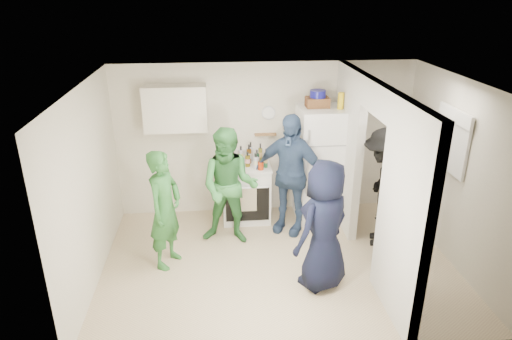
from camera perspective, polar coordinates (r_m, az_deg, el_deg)
The scene contains 39 objects.
floor at distance 6.48m, azimuth 2.79°, elevation -11.54°, with size 4.80×4.80×0.00m, color #CBBA8F.
wall_back at distance 7.46m, azimuth 1.15°, elevation 3.85°, with size 4.80×4.80×0.00m, color silver.
wall_front at distance 4.40m, azimuth 6.24°, elevation -10.25°, with size 4.80×4.80×0.00m, color silver.
wall_left at distance 6.04m, azimuth -20.17°, elevation -2.16°, with size 3.40×3.40×0.00m, color silver.
wall_right at distance 6.65m, azimuth 23.93°, elevation -0.47°, with size 3.40×3.40×0.00m, color silver.
ceiling at distance 5.50m, azimuth 3.28°, elevation 10.64°, with size 4.80×4.80×0.00m, color white.
partition_pier_back at distance 7.14m, azimuth 11.33°, elevation 2.55°, with size 0.12×1.20×2.50m, color silver.
partition_pier_front at distance 5.24m, azimuth 17.95°, elevation -5.62°, with size 0.12×1.20×2.50m, color silver.
partition_header at distance 5.84m, azimuth 15.09°, elevation 8.60°, with size 0.12×1.00×0.40m, color silver.
stove at distance 7.41m, azimuth -1.27°, elevation -2.78°, with size 0.79×0.65×0.94m, color white.
upper_cabinet at distance 7.09m, azimuth -10.06°, elevation 7.60°, with size 0.95×0.34×0.70m, color silver.
fridge at distance 7.38m, azimuth 8.13°, elevation 0.75°, with size 0.76×0.74×1.85m, color white.
wicker_basket at distance 7.10m, azimuth 7.68°, elevation 8.40°, with size 0.35×0.25×0.15m, color brown.
blue_bowl at distance 7.07m, azimuth 7.74°, elevation 9.42°, with size 0.24×0.24×0.11m, color navy.
yellow_cup_stack_top at distance 7.03m, azimuth 10.54°, elevation 8.50°, with size 0.09×0.09×0.25m, color yellow.
wall_clock at distance 7.31m, azimuth 1.58°, elevation 7.16°, with size 0.22×0.22×0.03m, color white.
spice_shelf at distance 7.38m, azimuth 1.20°, elevation 4.47°, with size 0.35×0.08×0.03m, color olive.
nook_window at distance 6.68m, azimuth 23.52°, elevation 3.35°, with size 0.03×0.70×0.80m, color black.
nook_window_frame at distance 6.67m, azimuth 23.40°, elevation 3.35°, with size 0.04×0.76×0.86m, color white.
nook_valance at distance 6.56m, azimuth 23.67°, elevation 6.23°, with size 0.04×0.82×0.18m, color white.
yellow_cup_stack_stove at distance 6.97m, azimuth -2.16°, elevation 0.84°, with size 0.09×0.09×0.25m, color #FBAB15.
red_cup at distance 7.04m, azimuth 0.60°, elevation 0.50°, with size 0.09×0.09×0.12m, color #A82D0B.
person_green_left at distance 6.19m, azimuth -11.31°, elevation -4.88°, with size 0.60×0.40×1.65m, color #2E7536.
person_green_center at distance 6.60m, azimuth -3.33°, elevation -2.16°, with size 0.86×0.67×1.76m, color #3C8945.
person_denim at distance 6.89m, azimuth 4.20°, elevation -0.54°, with size 1.10×0.46×1.89m, color #354E75.
person_navy at distance 5.70m, azimuth 8.51°, elevation -6.91°, with size 0.83×0.54×1.70m, color black.
person_nook at distance 6.81m, azimuth 15.48°, elevation -2.16°, with size 1.14×0.66×1.77m, color black.
bottle_a at distance 7.26m, azimuth -3.51°, elevation 1.81°, with size 0.07×0.07×0.27m, color maroon.
bottle_b at distance 7.09m, azimuth -2.86°, elevation 1.41°, with size 0.07×0.07×0.30m, color #194B1B.
bottle_c at distance 7.33m, azimuth -1.90°, elevation 2.02°, with size 0.07×0.07×0.27m, color #B6B9C6.
bottle_d at distance 7.14m, azimuth -1.05°, elevation 1.35°, with size 0.08×0.08×0.24m, color brown.
bottle_e at distance 7.34m, azimuth -0.68°, elevation 2.30°, with size 0.07×0.07×0.32m, color #AFB5C1.
bottle_f at distance 7.20m, azimuth 0.11°, elevation 1.59°, with size 0.08×0.08×0.25m, color #123321.
bottle_g at distance 7.32m, azimuth 0.54°, elevation 2.17°, with size 0.06×0.06×0.31m, color olive.
bottle_h at distance 7.07m, azimuth -3.53°, elevation 1.14°, with size 0.06×0.06×0.25m, color #B0BBBD.
bottle_i at distance 7.27m, azimuth -0.89°, elevation 2.04°, with size 0.08×0.08×0.31m, color #5B360F.
bottle_j at distance 7.09m, azimuth 1.24°, elevation 1.49°, with size 0.06×0.06×0.31m, color #1D552B.
bottle_k at distance 7.20m, azimuth -3.17°, elevation 1.51°, with size 0.06×0.06×0.24m, color brown.
bottle_l at distance 7.05m, azimuth 0.01°, elevation 1.13°, with size 0.07×0.07×0.25m, color #B5B8C7.
Camera 1 is at (-0.82, -5.33, 3.61)m, focal length 32.00 mm.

